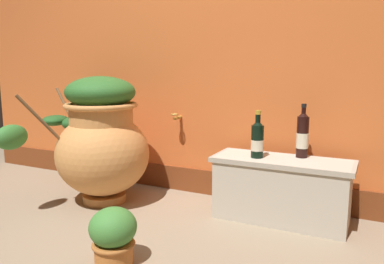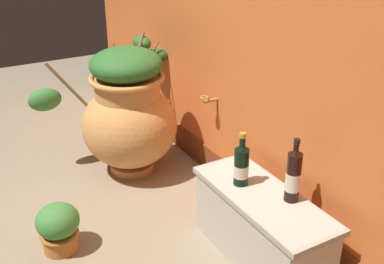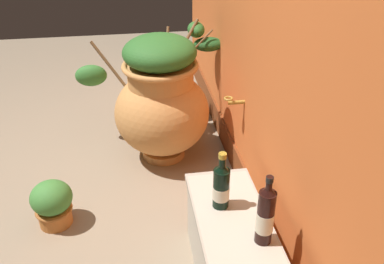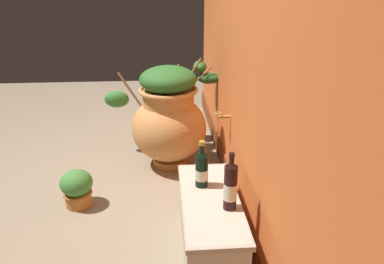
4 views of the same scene
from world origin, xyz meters
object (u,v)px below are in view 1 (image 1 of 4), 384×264
at_px(wine_bottle_left, 303,135).
at_px(potted_shrub, 113,235).
at_px(terracotta_urn, 100,140).
at_px(wine_bottle_middle, 257,138).

distance_m(wine_bottle_left, potted_shrub, 1.27).
distance_m(terracotta_urn, potted_shrub, 0.98).
relative_size(terracotta_urn, potted_shrub, 3.86).
bearing_deg(potted_shrub, terracotta_urn, 132.75).
relative_size(terracotta_urn, wine_bottle_left, 3.25).
bearing_deg(potted_shrub, wine_bottle_middle, 62.74).
height_order(wine_bottle_left, potted_shrub, wine_bottle_left).
distance_m(wine_bottle_left, wine_bottle_middle, 0.28).
bearing_deg(wine_bottle_middle, terracotta_urn, -170.78).
xyz_separation_m(wine_bottle_left, potted_shrub, (-0.69, -0.99, -0.39)).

